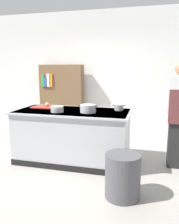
# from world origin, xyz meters

# --- Properties ---
(ground_plane) EXTENTS (10.00, 10.00, 0.00)m
(ground_plane) POSITION_xyz_m (0.00, 0.00, 0.00)
(ground_plane) COLOR #9E9991
(back_wall) EXTENTS (6.40, 0.12, 3.00)m
(back_wall) POSITION_xyz_m (0.00, 2.10, 1.50)
(back_wall) COLOR white
(back_wall) RESTS_ON ground_plane
(counter_island) EXTENTS (1.98, 0.98, 0.90)m
(counter_island) POSITION_xyz_m (0.00, -0.00, 0.47)
(counter_island) COLOR #B7BABF
(counter_island) RESTS_ON ground_plane
(cutting_board) EXTENTS (0.40, 0.28, 0.02)m
(cutting_board) POSITION_xyz_m (-0.62, 0.15, 0.91)
(cutting_board) COLOR red
(cutting_board) RESTS_ON counter_island
(onion) EXTENTS (0.07, 0.07, 0.07)m
(onion) POSITION_xyz_m (-0.55, 0.18, 0.96)
(onion) COLOR tan
(onion) RESTS_ON cutting_board
(stock_pot) EXTENTS (0.32, 0.26, 0.13)m
(stock_pot) POSITION_xyz_m (0.31, -0.11, 0.97)
(stock_pot) COLOR #B7BABF
(stock_pot) RESTS_ON counter_island
(sauce_pan) EXTENTS (0.22, 0.15, 0.10)m
(sauce_pan) POSITION_xyz_m (0.76, 0.22, 0.95)
(sauce_pan) COLOR #99999E
(sauce_pan) RESTS_ON counter_island
(mixing_bowl) EXTENTS (0.21, 0.21, 0.10)m
(mixing_bowl) POSITION_xyz_m (-0.20, -0.19, 0.95)
(mixing_bowl) COLOR #B7BABF
(mixing_bowl) RESTS_ON counter_island
(trash_bin) EXTENTS (0.44, 0.44, 0.57)m
(trash_bin) POSITION_xyz_m (0.99, -0.97, 0.28)
(trash_bin) COLOR #4C4C51
(trash_bin) RESTS_ON ground_plane
(person_chef) EXTENTS (0.38, 0.25, 1.72)m
(person_chef) POSITION_xyz_m (1.73, 0.18, 0.91)
(person_chef) COLOR #252525
(person_chef) RESTS_ON ground_plane
(bookshelf) EXTENTS (1.10, 0.31, 1.70)m
(bookshelf) POSITION_xyz_m (-0.90, 1.80, 0.85)
(bookshelf) COLOR brown
(bookshelf) RESTS_ON ground_plane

